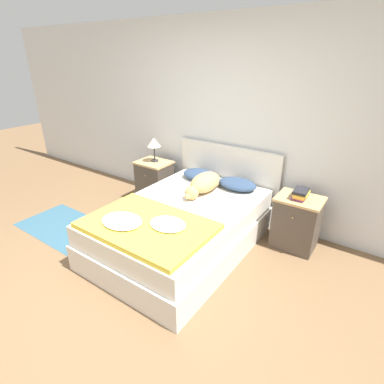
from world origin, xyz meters
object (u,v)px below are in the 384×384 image
object	(u,v)px
book_stack	(301,194)
nightstand_left	(155,181)
nightstand_right	(296,222)
pillow_right	(237,184)
bed	(182,227)
dog	(204,184)
table_lamp	(154,143)
pillow_left	(200,175)

from	to	relation	value
book_stack	nightstand_left	bearing A→B (deg)	179.87
nightstand_right	pillow_right	xyz separation A→B (m)	(-0.80, 0.05, 0.27)
nightstand_right	pillow_right	size ratio (longest dim) A/B	1.26
bed	pillow_right	xyz separation A→B (m)	(0.28, 0.81, 0.33)
bed	dog	size ratio (longest dim) A/B	2.79
bed	pillow_right	size ratio (longest dim) A/B	4.11
nightstand_right	table_lamp	world-z (taller)	table_lamp
bed	nightstand_left	bearing A→B (deg)	144.95
bed	table_lamp	xyz separation A→B (m)	(-1.09, 0.79, 0.65)
pillow_right	book_stack	bearing A→B (deg)	-3.66
bed	dog	world-z (taller)	dog
nightstand_right	pillow_left	size ratio (longest dim) A/B	1.26
dog	pillow_right	bearing A→B (deg)	47.71
pillow_left	nightstand_left	bearing A→B (deg)	-176.70
pillow_right	dog	bearing A→B (deg)	-132.29
pillow_left	dog	distance (m)	0.43
bed	book_stack	size ratio (longest dim) A/B	8.47
nightstand_left	book_stack	bearing A→B (deg)	-0.13
book_stack	table_lamp	xyz separation A→B (m)	(-2.17, 0.03, 0.22)
nightstand_right	bed	bearing A→B (deg)	-144.95
pillow_left	table_lamp	size ratio (longest dim) A/B	1.41
nightstand_left	pillow_left	xyz separation A→B (m)	(0.80, 0.05, 0.27)
book_stack	pillow_right	bearing A→B (deg)	176.34
bed	book_stack	xyz separation A→B (m)	(1.08, 0.76, 0.42)
book_stack	bed	bearing A→B (deg)	-145.07
bed	nightstand_right	size ratio (longest dim) A/B	3.28
dog	book_stack	xyz separation A→B (m)	(1.10, 0.27, 0.05)
bed	pillow_right	distance (m)	0.92
pillow_left	dog	size ratio (longest dim) A/B	0.68
nightstand_right	pillow_left	xyz separation A→B (m)	(-1.37, 0.05, 0.27)
pillow_right	book_stack	world-z (taller)	book_stack
bed	book_stack	world-z (taller)	book_stack
nightstand_right	pillow_right	distance (m)	0.85
nightstand_left	pillow_left	size ratio (longest dim) A/B	1.26
nightstand_left	pillow_right	distance (m)	1.40
nightstand_left	table_lamp	world-z (taller)	table_lamp
dog	book_stack	world-z (taller)	dog
nightstand_left	dog	bearing A→B (deg)	-14.59
nightstand_right	dog	xyz separation A→B (m)	(-1.10, -0.28, 0.32)
nightstand_left	table_lamp	size ratio (longest dim) A/B	1.77
pillow_right	dog	world-z (taller)	dog
bed	dog	distance (m)	0.61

